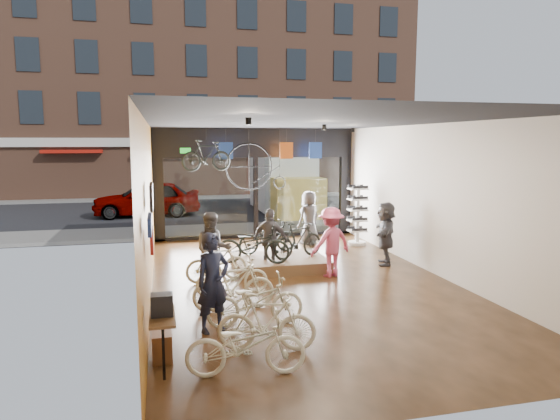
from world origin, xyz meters
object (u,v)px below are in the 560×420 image
object	(u,v)px
display_bike_left	(253,245)
display_bike_mid	(298,240)
customer_2	(270,240)
customer_4	(309,217)
floor_bike_3	(234,286)
customer_0	(213,283)
floor_bike_2	(255,301)
customer_5	(386,233)
sunglasses_rack	(357,215)
customer_1	(213,250)
box_truck	(287,186)
floor_bike_0	(246,345)
hung_bike	(206,156)
penny_farthing	(259,168)
display_bike_right	(268,237)
floor_bike_4	(232,276)
floor_bike_5	(217,263)
customer_3	(331,242)
display_platform	(280,263)
floor_bike_1	(267,322)
street_car	(147,198)

from	to	relation	value
display_bike_left	display_bike_mid	xyz separation A→B (m)	(1.26, 0.34, -0.00)
customer_2	customer_4	size ratio (longest dim) A/B	0.93
floor_bike_3	customer_0	size ratio (longest dim) A/B	0.93
floor_bike_2	customer_5	size ratio (longest dim) A/B	1.04
floor_bike_2	sunglasses_rack	size ratio (longest dim) A/B	0.91
customer_1	display_bike_left	bearing A→B (deg)	37.22
box_truck	customer_2	distance (m)	10.13
floor_bike_0	hung_bike	distance (m)	8.94
floor_bike_2	customer_4	distance (m)	7.58
floor_bike_3	penny_farthing	bearing A→B (deg)	-17.86
floor_bike_2	display_bike_right	size ratio (longest dim) A/B	1.06
floor_bike_4	sunglasses_rack	xyz separation A→B (m)	(4.72, 4.39, 0.57)
floor_bike_5	customer_3	bearing A→B (deg)	-103.74
floor_bike_4	display_bike_left	xyz separation A→B (m)	(0.75, 1.50, 0.36)
display_platform	penny_farthing	bearing A→B (deg)	88.75
floor_bike_3	floor_bike_5	xyz separation A→B (m)	(-0.11, 2.12, -0.04)
floor_bike_2	display_platform	xyz separation A→B (m)	(1.40, 3.93, -0.32)
floor_bike_0	hung_bike	xyz separation A→B (m)	(0.26, 8.59, 2.47)
customer_0	penny_farthing	distance (m)	7.72
display_bike_left	floor_bike_0	bearing A→B (deg)	-175.50
customer_3	customer_4	world-z (taller)	customer_4
customer_5	display_bike_left	bearing A→B (deg)	-61.74
floor_bike_0	floor_bike_1	world-z (taller)	floor_bike_1
box_truck	floor_bike_2	distance (m)	14.10
display_bike_mid	hung_bike	distance (m)	4.18
floor_bike_0	sunglasses_rack	xyz separation A→B (m)	(5.06, 8.24, 0.53)
display_bike_left	customer_1	size ratio (longest dim) A/B	1.04
display_platform	floor_bike_2	bearing A→B (deg)	-109.64
floor_bike_1	hung_bike	xyz separation A→B (m)	(-0.21, 7.82, 2.45)
floor_bike_5	sunglasses_rack	distance (m)	5.93
floor_bike_1	customer_5	distance (m)	6.54
display_bike_left	customer_2	size ratio (longest dim) A/B	1.12
floor_bike_1	floor_bike_5	distance (m)	4.21
floor_bike_0	customer_4	distance (m)	9.51
floor_bike_1	floor_bike_0	bearing A→B (deg)	163.62
customer_0	customer_1	xyz separation A→B (m)	(0.27, 2.67, -0.01)
floor_bike_2	floor_bike_5	bearing A→B (deg)	6.59
floor_bike_4	floor_bike_1	bearing A→B (deg)	179.20
sunglasses_rack	hung_bike	distance (m)	5.19
display_bike_mid	customer_5	world-z (taller)	customer_5
customer_2	customer_3	size ratio (longest dim) A/B	0.93
display_bike_left	customer_3	distance (m)	1.94
floor_bike_2	sunglasses_rack	bearing A→B (deg)	-35.84
street_car	floor_bike_4	distance (m)	12.73
floor_bike_5	customer_2	distance (m)	1.68
street_car	floor_bike_2	world-z (taller)	street_car
customer_1	customer_3	world-z (taller)	customer_1
customer_5	floor_bike_0	bearing A→B (deg)	-16.76
display_bike_left	display_bike_mid	bearing A→B (deg)	-59.02
floor_bike_4	display_bike_left	size ratio (longest dim) A/B	0.88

